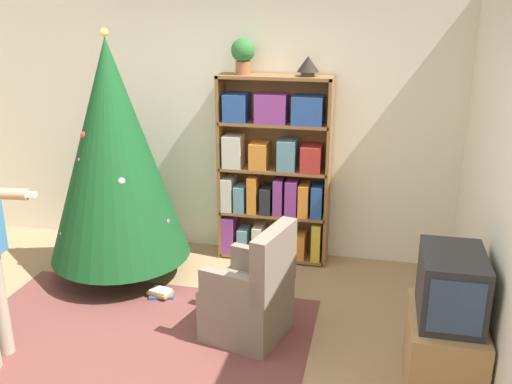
% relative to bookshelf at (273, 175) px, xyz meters
% --- Properties ---
extents(ground_plane, '(14.00, 14.00, 0.00)m').
position_rel_bookshelf_xyz_m(ground_plane, '(-0.43, -2.06, -0.87)').
color(ground_plane, '#9E7A56').
extents(wall_back, '(8.00, 0.10, 2.60)m').
position_rel_bookshelf_xyz_m(wall_back, '(-0.43, 0.22, 0.43)').
color(wall_back, silver).
rests_on(wall_back, ground_plane).
extents(area_rug, '(2.69, 1.97, 0.01)m').
position_rel_bookshelf_xyz_m(area_rug, '(-0.77, -1.78, -0.87)').
color(area_rug, brown).
rests_on(area_rug, ground_plane).
extents(bookshelf, '(1.08, 0.29, 1.83)m').
position_rel_bookshelf_xyz_m(bookshelf, '(0.00, 0.00, 0.00)').
color(bookshelf, brown).
rests_on(bookshelf, ground_plane).
extents(tv_stand, '(0.47, 0.70, 0.55)m').
position_rel_bookshelf_xyz_m(tv_stand, '(1.48, -1.79, -0.60)').
color(tv_stand, tan).
rests_on(tv_stand, ground_plane).
extents(television, '(0.39, 0.56, 0.44)m').
position_rel_bookshelf_xyz_m(television, '(1.48, -1.79, -0.11)').
color(television, '#28282D').
rests_on(television, tv_stand).
extents(game_remote, '(0.04, 0.12, 0.02)m').
position_rel_bookshelf_xyz_m(game_remote, '(1.34, -2.00, -0.32)').
color(game_remote, white).
rests_on(game_remote, tv_stand).
extents(christmas_tree, '(1.28, 1.28, 2.26)m').
position_rel_bookshelf_xyz_m(christmas_tree, '(-1.31, -0.69, 0.33)').
color(christmas_tree, '#4C3323').
rests_on(christmas_tree, ground_plane).
extents(armchair, '(0.69, 0.68, 0.92)m').
position_rel_bookshelf_xyz_m(armchair, '(0.11, -1.43, -0.55)').
color(armchair, '#7A6B5B').
rests_on(armchair, ground_plane).
extents(potted_plant, '(0.22, 0.22, 0.33)m').
position_rel_bookshelf_xyz_m(potted_plant, '(-0.30, 0.01, 1.14)').
color(potted_plant, '#935B38').
rests_on(potted_plant, bookshelf).
extents(table_lamp, '(0.20, 0.20, 0.18)m').
position_rel_bookshelf_xyz_m(table_lamp, '(0.31, 0.01, 1.06)').
color(table_lamp, '#473828').
rests_on(table_lamp, bookshelf).
extents(book_pile_near_tree, '(0.25, 0.19, 0.08)m').
position_rel_bookshelf_xyz_m(book_pile_near_tree, '(-0.80, -1.02, -0.84)').
color(book_pile_near_tree, '#284C93').
rests_on(book_pile_near_tree, ground_plane).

